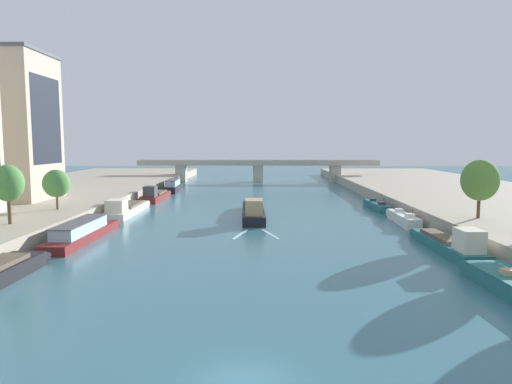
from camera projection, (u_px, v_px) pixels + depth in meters
ground_plane at (244, 383)px, 20.62m from camera, size 400.00×400.00×0.00m
quay_left at (17, 203)px, 75.61m from camera, size 36.00×170.00×2.11m
quay_right at (498, 203)px, 74.78m from camera, size 36.00×170.00×2.11m
barge_midriver at (253, 211)px, 66.87m from camera, size 3.69×19.03×3.32m
wake_behind_barge at (255, 234)px, 54.45m from camera, size 5.60×5.98×0.03m
moored_boat_left_midway at (83, 232)px, 51.09m from camera, size 3.18×16.93×2.29m
moored_boat_left_gap_after at (126, 208)px, 70.25m from camera, size 3.61×16.66×2.78m
moored_boat_left_upstream at (156, 195)px, 87.18m from camera, size 2.98×14.16×3.07m
moored_boat_left_end at (173, 186)px, 103.99m from camera, size 3.27×13.87×2.70m
moored_boat_right_near at (450, 243)px, 45.32m from camera, size 2.87×14.41×3.11m
moored_boat_right_lone at (403, 218)px, 61.86m from camera, size 2.10×11.02×2.44m
moored_boat_right_gap_after at (376, 206)px, 75.17m from camera, size 2.11×10.82×2.26m
tree_left_second at (8, 183)px, 49.05m from camera, size 3.32×3.32×6.46m
tree_left_third at (56, 184)px, 60.04m from camera, size 3.47×3.47×5.29m
tree_right_third at (480, 180)px, 52.98m from camera, size 4.24×4.24×6.85m
building_left_far_end at (1, 126)px, 70.34m from camera, size 14.76×12.13×22.74m
bridge_far at (258, 168)px, 128.53m from camera, size 67.50×4.40×6.16m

